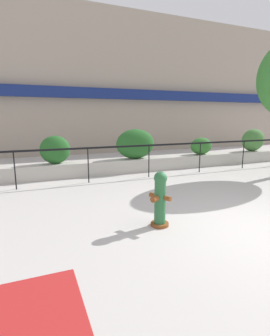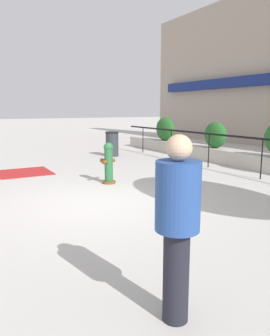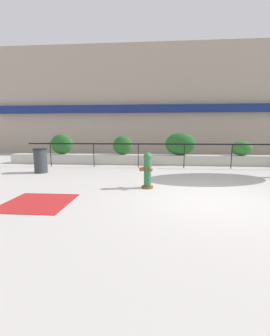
% 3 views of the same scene
% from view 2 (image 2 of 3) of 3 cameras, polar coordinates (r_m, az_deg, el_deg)
% --- Properties ---
extents(ground_plane, '(120.00, 120.00, 0.00)m').
position_cam_2_polar(ground_plane, '(6.86, -6.45, -6.19)').
color(ground_plane, '#BCB7B2').
extents(fence_railing_segment, '(15.00, 0.05, 1.15)m').
position_cam_2_polar(fence_railing_segment, '(9.65, 21.36, 4.11)').
color(fence_railing_segment, black).
rests_on(fence_railing_segment, ground).
extents(hedge_bush_0, '(1.20, 0.59, 1.06)m').
position_cam_2_polar(hedge_bush_0, '(15.06, 5.29, 6.80)').
color(hedge_bush_0, '#235B23').
rests_on(hedge_bush_0, planter_wall_low).
extents(hedge_bush_1, '(1.01, 0.58, 0.97)m').
position_cam_2_polar(hedge_bush_1, '(12.52, 13.83, 5.62)').
color(hedge_bush_1, '#235B23').
rests_on(hedge_bush_1, planter_wall_low).
extents(fire_hydrant, '(0.49, 0.48, 1.08)m').
position_cam_2_polar(fire_hydrant, '(8.57, -4.63, 0.95)').
color(fire_hydrant, brown).
rests_on(fire_hydrant, ground).
extents(pedestrian, '(0.56, 0.56, 1.73)m').
position_cam_2_polar(pedestrian, '(2.95, 7.38, -8.68)').
color(pedestrian, black).
rests_on(pedestrian, ground).
extents(tactile_warning_pad, '(1.55, 1.55, 0.01)m').
position_cam_2_polar(tactile_warning_pad, '(10.62, -18.70, -0.74)').
color(tactile_warning_pad, '#B22323').
rests_on(tactile_warning_pad, ground).
extents(trash_bin, '(0.55, 0.55, 1.01)m').
position_cam_2_polar(trash_bin, '(13.53, -4.01, 4.21)').
color(trash_bin, '#2D3338').
rests_on(trash_bin, ground).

